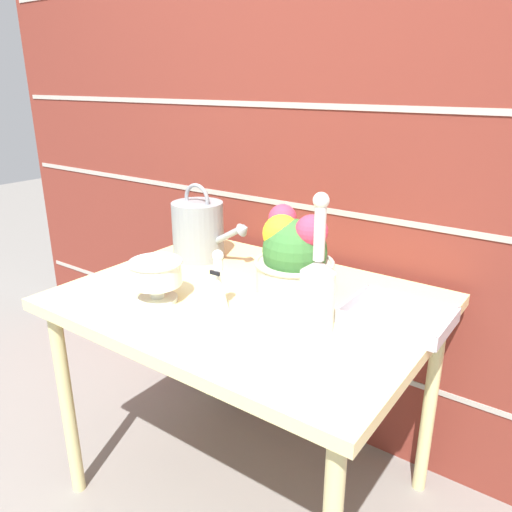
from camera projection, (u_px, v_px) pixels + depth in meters
ground_plane at (249, 487)px, 1.77m from camera, size 12.00×12.00×0.00m
brick_wall at (330, 158)px, 1.78m from camera, size 3.60×0.08×2.20m
patio_table at (248, 318)px, 1.55m from camera, size 1.09×0.83×0.74m
watering_can at (199, 230)px, 1.82m from camera, size 0.33×0.19×0.28m
crystal_pedestal_bowl at (156, 275)px, 1.47m from camera, size 0.16×0.16×0.13m
flower_planter at (294, 256)px, 1.53m from camera, size 0.25×0.25×0.26m
glass_decanter at (317, 288)px, 1.28m from camera, size 0.09×0.09×0.37m
figurine_vase at (219, 287)px, 1.40m from camera, size 0.06×0.06×0.19m
wire_tray at (397, 318)px, 1.36m from camera, size 0.28×0.22×0.04m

